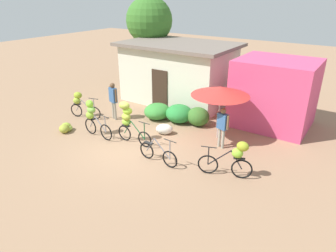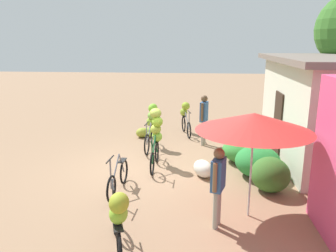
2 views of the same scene
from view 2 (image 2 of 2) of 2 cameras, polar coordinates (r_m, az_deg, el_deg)
The scene contains 14 objects.
ground_plane at distance 9.41m, azimuth -4.43°, elevation -7.42°, with size 60.00×60.00×0.00m, color #967255.
hedge_bush_front_left at distance 10.09m, azimuth 12.87°, elevation -4.09°, with size 1.20×1.26×0.72m, color #368334.
hedge_bush_front_right at distance 9.12m, azimuth 15.13°, elevation -5.90°, with size 1.23×1.18×0.81m, color #277F36.
hedge_bush_mid at distance 8.33m, azimuth 17.14°, elevation -7.94°, with size 1.01×0.91×0.82m, color #356827.
market_umbrella at distance 6.56m, azimuth 14.54°, elevation 0.67°, with size 2.26×2.26×2.16m.
bicycle_leftmost at distance 12.85m, azimuth 3.00°, elevation 1.81°, with size 1.58×0.54×1.21m.
bicycle_near_pile at distance 11.01m, azimuth -2.89°, elevation 0.44°, with size 1.62×0.41×1.48m.
bicycle_center_loaded at distance 9.44m, azimuth -2.08°, elevation -1.09°, with size 1.64×0.48×1.64m.
bicycle_by_shop at distance 8.01m, azimuth -8.59°, elevation -8.87°, with size 1.63×0.17×1.02m.
bicycle_rightmost at distance 5.56m, azimuth -8.61°, elevation -15.32°, with size 1.66×0.64×1.27m.
banana_pile_on_ground at distance 12.48m, azimuth -3.92°, elevation -1.15°, with size 0.72×0.78×0.36m.
produce_sack at distance 8.89m, azimuth 6.05°, elevation -7.27°, with size 0.70×0.44×0.44m, color silver.
person_vendor at distance 11.36m, azimuth 6.18°, elevation 1.94°, with size 0.56×0.30×1.73m.
person_bystander at distance 6.36m, azimuth 8.59°, elevation -9.10°, with size 0.56×0.31×1.58m.
Camera 2 is at (8.62, 1.55, 3.46)m, focal length 35.53 mm.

